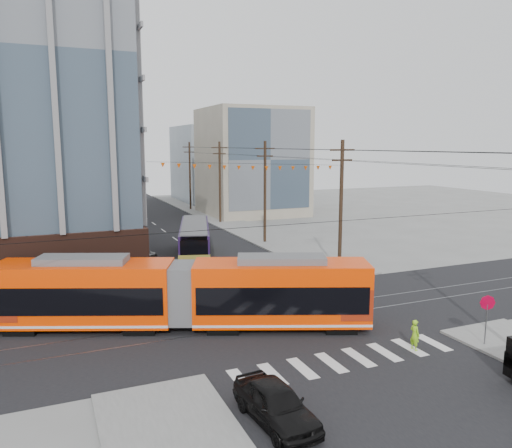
{
  "coord_description": "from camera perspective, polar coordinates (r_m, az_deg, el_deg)",
  "views": [
    {
      "loc": [
        -13.24,
        -22.87,
        10.64
      ],
      "look_at": [
        0.74,
        10.15,
        4.9
      ],
      "focal_mm": 35.0,
      "sensor_mm": 36.0,
      "label": 1
    }
  ],
  "objects": [
    {
      "name": "ground",
      "position": [
        28.49,
        6.78,
        -12.9
      ],
      "size": [
        160.0,
        160.0,
        0.0
      ],
      "primitive_type": "plane",
      "color": "slate"
    },
    {
      "name": "bg_bldg_nw_near",
      "position": [
        74.98,
        -26.02,
        6.93
      ],
      "size": [
        18.0,
        16.0,
        18.0
      ],
      "primitive_type": "cube",
      "color": "#8C99A5",
      "rests_on": "ground"
    },
    {
      "name": "bg_bldg_ne_near",
      "position": [
        76.71,
        -0.53,
        7.13
      ],
      "size": [
        14.0,
        14.0,
        16.0
      ],
      "primitive_type": "cube",
      "color": "gray",
      "rests_on": "ground"
    },
    {
      "name": "bg_bldg_nw_far",
      "position": [
        94.87,
        -23.65,
        7.96
      ],
      "size": [
        16.0,
        18.0,
        20.0
      ],
      "primitive_type": "cube",
      "color": "gray",
      "rests_on": "ground"
    },
    {
      "name": "bg_bldg_ne_far",
      "position": [
        96.16,
        -4.01,
        6.91
      ],
      "size": [
        16.0,
        16.0,
        14.0
      ],
      "primitive_type": "cube",
      "color": "#8C99A5",
      "rests_on": "ground"
    },
    {
      "name": "utility_pole_far",
      "position": [
        81.97,
        -7.56,
        5.43
      ],
      "size": [
        0.3,
        0.3,
        11.0
      ],
      "primitive_type": "cylinder",
      "color": "black",
      "rests_on": "ground"
    },
    {
      "name": "streetcar",
      "position": [
        29.48,
        -8.35,
        -7.9
      ],
      "size": [
        21.03,
        10.93,
        4.14
      ],
      "primitive_type": null,
      "rotation": [
        0.0,
        0.0,
        -0.39
      ],
      "color": "#FF3800",
      "rests_on": "ground"
    },
    {
      "name": "city_bus",
      "position": [
        46.94,
        -7.01,
        -1.93
      ],
      "size": [
        5.94,
        12.34,
        3.43
      ],
      "primitive_type": null,
      "rotation": [
        0.0,
        0.0,
        -0.29
      ],
      "color": "#281645",
      "rests_on": "ground"
    },
    {
      "name": "black_sedan",
      "position": [
        20.4,
        2.28,
        -19.81
      ],
      "size": [
        2.26,
        4.75,
        1.57
      ],
      "primitive_type": "imported",
      "rotation": [
        0.0,
        0.0,
        0.09
      ],
      "color": "black",
      "rests_on": "ground"
    },
    {
      "name": "parked_car_silver",
      "position": [
        39.39,
        -11.21,
        -5.57
      ],
      "size": [
        2.82,
        4.99,
        1.56
      ],
      "primitive_type": "imported",
      "rotation": [
        0.0,
        0.0,
        2.88
      ],
      "color": "silver",
      "rests_on": "ground"
    },
    {
      "name": "parked_car_white",
      "position": [
        41.2,
        -11.68,
        -5.01
      ],
      "size": [
        3.55,
        5.44,
        1.46
      ],
      "primitive_type": "imported",
      "rotation": [
        0.0,
        0.0,
        3.46
      ],
      "color": "silver",
      "rests_on": "ground"
    },
    {
      "name": "parked_car_grey",
      "position": [
        47.75,
        -13.19,
        -3.29
      ],
      "size": [
        2.77,
        4.56,
        1.18
      ],
      "primitive_type": "imported",
      "rotation": [
        0.0,
        0.0,
        3.34
      ],
      "color": "slate",
      "rests_on": "ground"
    },
    {
      "name": "pedestrian",
      "position": [
        27.86,
        17.69,
        -11.99
      ],
      "size": [
        0.43,
        0.62,
        1.64
      ],
      "primitive_type": "imported",
      "rotation": [
        0.0,
        0.0,
        1.63
      ],
      "color": "#91D91E",
      "rests_on": "ground"
    },
    {
      "name": "stop_sign",
      "position": [
        29.42,
        24.8,
        -10.22
      ],
      "size": [
        1.07,
        1.07,
        2.65
      ],
      "primitive_type": null,
      "rotation": [
        0.0,
        0.0,
        -0.42
      ],
      "color": "#AB0025",
      "rests_on": "ground"
    },
    {
      "name": "jersey_barrier",
      "position": [
        42.25,
        8.52,
        -5.05
      ],
      "size": [
        1.59,
        3.89,
        0.76
      ],
      "primitive_type": "cube",
      "rotation": [
        0.0,
        0.0,
        -0.2
      ],
      "color": "#5A5B64",
      "rests_on": "ground"
    }
  ]
}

